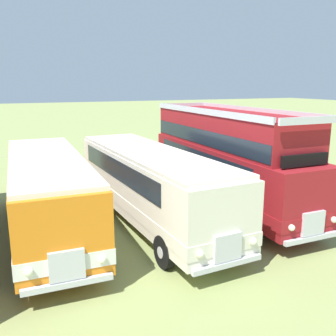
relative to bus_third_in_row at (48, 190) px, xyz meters
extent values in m
plane|color=#8C9956|center=(0.00, -0.32, -1.75)|extent=(200.00, 200.00, 0.00)
cube|color=orange|center=(0.00, -0.04, -0.05)|extent=(2.79, 9.85, 2.30)
cube|color=white|center=(0.00, -0.04, -0.65)|extent=(2.83, 9.89, 0.44)
cube|color=#19232D|center=(0.01, 0.36, 0.55)|extent=(2.75, 7.46, 0.76)
cube|color=#19232D|center=(-0.15, -4.87, 0.60)|extent=(2.20, 0.17, 0.90)
cube|color=silver|center=(-0.15, -4.98, -0.65)|extent=(0.90, 0.15, 0.80)
cube|color=silver|center=(-0.15, -5.01, -1.15)|extent=(2.30, 0.21, 0.16)
sphere|color=#EAEACC|center=(0.75, -5.02, -0.65)|extent=(0.22, 0.22, 0.22)
sphere|color=#EAEACC|center=(-1.05, -4.97, -0.65)|extent=(0.22, 0.22, 0.22)
cube|color=white|center=(0.00, -0.04, 1.17)|extent=(2.74, 9.45, 0.14)
cylinder|color=black|center=(1.05, -3.37, -1.23)|extent=(0.31, 1.05, 1.04)
cylinder|color=silver|center=(1.20, -3.37, -1.23)|extent=(0.03, 0.36, 0.36)
cylinder|color=black|center=(-1.25, -3.30, -1.23)|extent=(0.31, 1.05, 1.04)
cylinder|color=silver|center=(-1.40, -3.30, -1.23)|extent=(0.03, 0.36, 0.36)
cylinder|color=black|center=(1.24, 3.01, -1.23)|extent=(0.31, 1.05, 1.04)
cylinder|color=silver|center=(1.39, 3.01, -1.23)|extent=(0.03, 0.36, 0.36)
cylinder|color=black|center=(-1.06, 3.08, -1.23)|extent=(0.31, 1.05, 1.04)
cylinder|color=silver|center=(-1.21, 3.08, -1.23)|extent=(0.03, 0.36, 0.36)
cube|color=silver|center=(3.85, -0.44, -0.05)|extent=(3.03, 10.58, 2.30)
cube|color=silver|center=(3.85, -0.44, -0.65)|extent=(3.07, 10.62, 0.44)
cube|color=#19232D|center=(3.83, -0.04, 0.55)|extent=(2.94, 8.18, 0.76)
cube|color=#19232D|center=(4.11, -5.60, 0.60)|extent=(2.20, 0.21, 0.90)
cube|color=silver|center=(4.12, -5.71, -0.65)|extent=(0.90, 0.17, 0.80)
cube|color=silver|center=(4.12, -5.74, -1.15)|extent=(2.30, 0.26, 0.16)
sphere|color=#EAEACC|center=(5.02, -5.68, -0.65)|extent=(0.22, 0.22, 0.22)
sphere|color=#EAEACC|center=(3.22, -5.77, -0.65)|extent=(0.22, 0.22, 0.22)
cube|color=silver|center=(3.85, -0.44, 1.17)|extent=(2.97, 10.17, 0.14)
cylinder|color=black|center=(5.18, -4.00, -1.23)|extent=(0.33, 1.05, 1.04)
cylinder|color=silver|center=(5.33, -4.00, -1.23)|extent=(0.04, 0.36, 0.36)
cylinder|color=black|center=(2.89, -4.12, -1.23)|extent=(0.33, 1.05, 1.04)
cylinder|color=silver|center=(2.74, -4.13, -1.23)|extent=(0.04, 0.36, 0.36)
cylinder|color=black|center=(4.83, 3.05, -1.23)|extent=(0.33, 1.05, 1.04)
cylinder|color=silver|center=(4.98, 3.06, -1.23)|extent=(0.04, 0.36, 0.36)
cylinder|color=black|center=(2.53, 2.93, -1.23)|extent=(0.33, 1.05, 1.04)
cylinder|color=silver|center=(2.38, 2.92, -1.23)|extent=(0.04, 0.36, 0.36)
cube|color=maroon|center=(7.70, -0.11, -0.05)|extent=(2.57, 10.28, 2.30)
cube|color=maroon|center=(7.70, -0.11, -0.65)|extent=(2.61, 10.32, 0.44)
cube|color=#19232D|center=(7.71, 0.29, 0.55)|extent=(2.59, 7.88, 0.76)
cube|color=#19232D|center=(7.67, -5.18, 0.60)|extent=(2.20, 0.12, 0.90)
cube|color=silver|center=(7.67, -5.29, -0.65)|extent=(0.90, 0.13, 0.80)
cube|color=silver|center=(7.67, -5.32, -1.15)|extent=(2.30, 0.16, 0.16)
sphere|color=#EAEACC|center=(8.57, -5.31, -0.65)|extent=(0.22, 0.22, 0.22)
sphere|color=#EAEACC|center=(6.77, -5.30, -0.65)|extent=(0.22, 0.22, 0.22)
cube|color=maroon|center=(7.71, 0.14, 1.85)|extent=(2.47, 9.38, 1.50)
cube|color=silver|center=(7.67, -4.74, 2.65)|extent=(2.40, 0.12, 0.24)
cube|color=silver|center=(7.74, 4.32, 2.65)|extent=(2.40, 0.12, 0.24)
cube|color=silver|center=(8.91, 0.13, 2.65)|extent=(0.17, 9.37, 0.24)
cube|color=silver|center=(6.51, 0.15, 2.65)|extent=(0.17, 9.37, 0.24)
cube|color=#19232D|center=(7.71, 0.14, 1.55)|extent=(2.51, 9.28, 0.64)
cube|color=black|center=(7.67, -4.69, 1.35)|extent=(1.90, 0.13, 0.40)
cylinder|color=black|center=(8.83, -3.65, -1.23)|extent=(0.29, 1.04, 1.04)
cylinder|color=silver|center=(8.98, -3.65, -1.23)|extent=(0.02, 0.36, 0.36)
cylinder|color=black|center=(6.53, -3.63, -1.23)|extent=(0.29, 1.04, 1.04)
cylinder|color=silver|center=(6.38, -3.63, -1.23)|extent=(0.02, 0.36, 0.36)
cylinder|color=black|center=(8.88, 3.22, -1.23)|extent=(0.29, 1.04, 1.04)
cylinder|color=silver|center=(9.03, 3.21, -1.23)|extent=(0.02, 0.36, 0.36)
cylinder|color=black|center=(6.58, 3.23, -1.23)|extent=(0.29, 1.04, 1.04)
cylinder|color=silver|center=(6.43, 3.23, -1.23)|extent=(0.02, 0.36, 0.36)
cylinder|color=#8C704C|center=(0.00, 12.42, -1.23)|extent=(0.08, 0.08, 1.05)
cylinder|color=#8C704C|center=(5.35, 12.42, -1.23)|extent=(0.08, 0.08, 1.05)
cylinder|color=#8C704C|center=(10.70, 12.42, -1.23)|extent=(0.08, 0.08, 1.05)
cylinder|color=beige|center=(0.00, 12.42, -0.82)|extent=(21.41, 0.03, 0.03)
camera|label=1|loc=(-1.32, -13.90, 3.82)|focal=40.13mm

